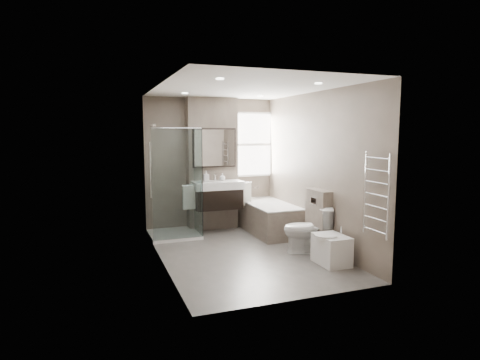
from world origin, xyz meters
name	(u,v)px	position (x,y,z in m)	size (l,w,h in m)	color
room	(244,173)	(0.00, 0.00, 1.30)	(2.70, 3.90, 2.70)	#56524F
vanity_pier	(212,164)	(0.00, 1.77, 1.30)	(1.00, 0.25, 2.60)	#655A50
vanity	(218,195)	(0.00, 1.43, 0.74)	(0.95, 0.47, 0.66)	black
mirror_cabinet	(214,148)	(0.00, 1.61, 1.63)	(0.86, 0.08, 0.76)	black
towel_left	(189,197)	(-0.56, 1.40, 0.72)	(0.24, 0.06, 0.44)	silver
towel_right	(245,194)	(0.56, 1.40, 0.72)	(0.24, 0.06, 0.44)	silver
shower_enclosure	(180,211)	(-0.75, 1.35, 0.49)	(0.90, 0.90, 2.00)	white
bathtub	(268,216)	(0.92, 1.10, 0.32)	(0.75, 1.60, 0.57)	#655A50
window	(252,145)	(0.90, 1.88, 1.68)	(0.98, 0.06, 1.33)	white
toilet	(307,229)	(0.97, -0.31, 0.38)	(0.43, 0.75, 0.76)	white
cistern_box	(318,220)	(1.21, -0.25, 0.50)	(0.19, 0.55, 1.00)	#655A50
bidet	(331,249)	(1.01, -0.95, 0.23)	(0.46, 0.54, 0.56)	white
towel_radiator	(376,195)	(1.25, -1.60, 1.12)	(0.03, 0.49, 1.10)	silver
soap_bottle_a	(206,176)	(-0.22, 1.44, 1.10)	(0.09, 0.10, 0.21)	white
soap_bottle_b	(222,177)	(0.11, 1.46, 1.07)	(0.11, 0.11, 0.15)	white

